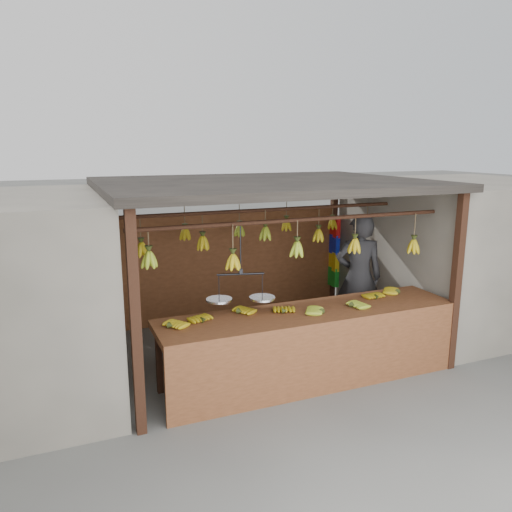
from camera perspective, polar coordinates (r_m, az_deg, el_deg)
name	(u,v)px	position (r m, az deg, el deg)	size (l,w,h in m)	color
ground	(264,348)	(7.29, 0.91, -10.51)	(80.00, 80.00, 0.00)	#5B5B57
stall	(255,209)	(7.07, -0.09, 5.37)	(4.30, 3.30, 2.40)	black
neighbor_right	(464,251)	(8.94, 22.64, 0.58)	(3.00, 3.00, 2.30)	slate
counter	(314,329)	(6.05, 6.70, -8.25)	(3.76, 0.85, 0.96)	brown
hanging_bananas	(264,239)	(6.82, 0.91, 2.01)	(3.60, 2.24, 0.40)	#92A523
balance_scale	(241,295)	(5.76, -1.75, -4.52)	(0.78, 0.42, 0.89)	black
vendor	(359,277)	(7.55, 11.64, -2.37)	(0.69, 0.45, 1.89)	#262628
bag_bundles	(334,252)	(9.00, 8.91, 0.40)	(0.08, 0.26, 1.23)	red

